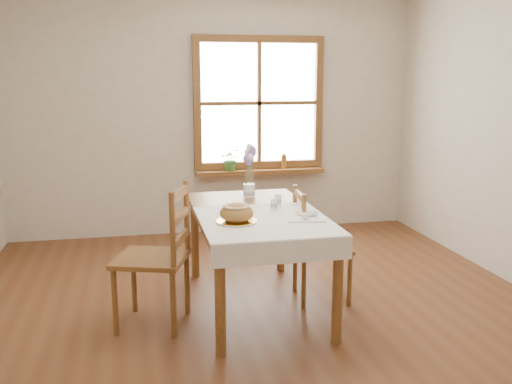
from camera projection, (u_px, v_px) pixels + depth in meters
ground at (265, 321)px, 4.16m from camera, size 5.00×5.00×0.00m
room_walls at (265, 83)px, 3.81m from camera, size 4.60×5.10×2.65m
window at (259, 103)px, 6.33m from camera, size 1.46×0.08×1.46m
window_sill at (260, 171)px, 6.42m from camera, size 1.46×0.20×0.05m
dining_table at (256, 222)px, 4.31m from camera, size 0.90×1.60×0.75m
table_linen at (265, 221)px, 4.00m from camera, size 0.91×0.99×0.01m
chair_left at (151, 256)px, 4.01m from camera, size 0.62×0.61×1.02m
chair_right at (322, 245)px, 4.49m from camera, size 0.48×0.46×0.90m
bread_plate at (237, 222)px, 3.93m from camera, size 0.28×0.28×0.01m
bread_loaf at (237, 211)px, 3.92m from camera, size 0.23×0.23×0.13m
egg_napkin at (305, 218)px, 4.03m from camera, size 0.31×0.27×0.01m
eggs at (305, 214)px, 4.03m from camera, size 0.24×0.22×0.05m
salt_shaker at (274, 204)px, 4.27m from camera, size 0.07×0.07×0.10m
pepper_shaker at (278, 200)px, 4.41m from camera, size 0.07×0.07×0.11m
flower_vase at (249, 191)px, 4.76m from camera, size 0.12×0.12×0.11m
lavender_bouquet at (249, 166)px, 4.72m from camera, size 0.17×0.17×0.33m
potted_plant at (231, 162)px, 6.33m from camera, size 0.26×0.28×0.19m
amber_bottle at (284, 161)px, 6.46m from camera, size 0.07×0.07×0.17m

